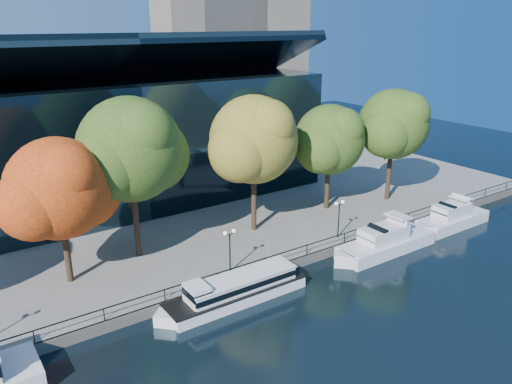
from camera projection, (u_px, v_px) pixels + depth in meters
ground at (286, 292)px, 43.75m from camera, size 160.00×160.00×0.00m
promenade at (132, 182)px, 71.95m from camera, size 90.00×67.08×1.00m
railing at (265, 258)px, 45.65m from camera, size 88.20×0.08×0.99m
convention_building at (110, 137)px, 63.63m from camera, size 50.00×24.57×21.43m
tour_boat at (234, 290)px, 41.95m from camera, size 13.91×3.10×2.64m
cruiser_near at (383, 242)px, 50.90m from camera, size 12.76×3.29×3.70m
cruiser_far at (450, 218)px, 57.16m from camera, size 10.97×3.04×3.58m
tree_1 at (61, 190)px, 41.00m from camera, size 10.67×8.75×12.79m
tree_2 at (133, 152)px, 45.22m from camera, size 12.03×9.87×15.33m
tree_3 at (256, 141)px, 51.27m from camera, size 11.45×9.39×14.58m
tree_4 at (331, 141)px, 58.00m from camera, size 10.25×8.40×12.58m
tree_5 at (395, 126)px, 60.63m from camera, size 10.68×8.76×13.93m
lamp_1 at (230, 241)px, 44.36m from camera, size 1.26×0.36×4.03m
lamp_2 at (339, 211)px, 51.46m from camera, size 1.26×0.36×4.03m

